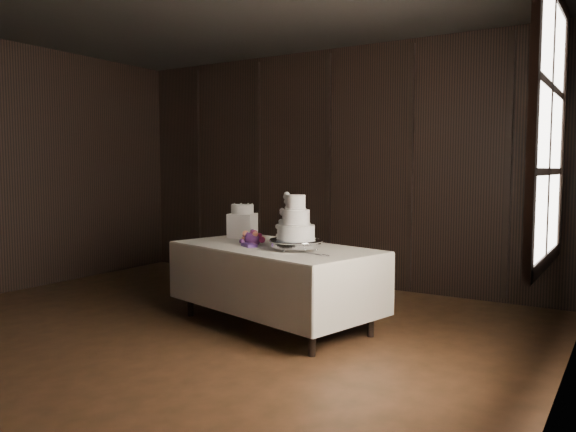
{
  "coord_description": "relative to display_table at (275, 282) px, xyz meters",
  "views": [
    {
      "loc": [
        3.4,
        -2.94,
        1.48
      ],
      "look_at": [
        0.68,
        1.41,
        1.05
      ],
      "focal_mm": 35.0,
      "sensor_mm": 36.0,
      "label": 1
    }
  ],
  "objects": [
    {
      "name": "room",
      "position": [
        -0.53,
        -1.41,
        1.08
      ],
      "size": [
        6.08,
        7.08,
        3.08
      ],
      "color": "black",
      "rests_on": "ground"
    },
    {
      "name": "window",
      "position": [
        2.44,
        -0.91,
        1.28
      ],
      "size": [
        0.06,
        1.16,
        1.56
      ],
      "primitive_type": "cube",
      "color": "black",
      "rests_on": "room"
    },
    {
      "name": "display_table",
      "position": [
        0.0,
        0.0,
        0.0
      ],
      "size": [
        2.19,
        1.5,
        0.76
      ],
      "rotation": [
        0.0,
        0.0,
        -0.25
      ],
      "color": "beige",
      "rests_on": "ground"
    },
    {
      "name": "cake_stand",
      "position": [
        0.29,
        -0.1,
        0.39
      ],
      "size": [
        0.5,
        0.5,
        0.09
      ],
      "primitive_type": "cylinder",
      "rotation": [
        0.0,
        0.0,
        0.03
      ],
      "color": "silver",
      "rests_on": "display_table"
    },
    {
      "name": "wedding_cake",
      "position": [
        0.27,
        -0.11,
        0.59
      ],
      "size": [
        0.38,
        0.34,
        0.4
      ],
      "rotation": [
        0.0,
        0.0,
        -0.19
      ],
      "color": "white",
      "rests_on": "cake_stand"
    },
    {
      "name": "bouquet",
      "position": [
        -0.23,
        -0.04,
        0.4
      ],
      "size": [
        0.43,
        0.47,
        0.18
      ],
      "primitive_type": null,
      "rotation": [
        0.0,
        0.0,
        -0.54
      ],
      "color": "#D0596E",
      "rests_on": "display_table"
    },
    {
      "name": "box_pedestal",
      "position": [
        -0.67,
        0.41,
        0.47
      ],
      "size": [
        0.32,
        0.32,
        0.25
      ],
      "primitive_type": "cube",
      "rotation": [
        0.0,
        0.0,
        0.28
      ],
      "color": "white",
      "rests_on": "display_table"
    },
    {
      "name": "small_cake",
      "position": [
        -0.67,
        0.41,
        0.64
      ],
      "size": [
        0.25,
        0.25,
        0.1
      ],
      "primitive_type": "cylinder",
      "rotation": [
        0.0,
        0.0,
        -0.06
      ],
      "color": "white",
      "rests_on": "box_pedestal"
    },
    {
      "name": "cake_knife",
      "position": [
        0.54,
        -0.26,
        0.35
      ],
      "size": [
        0.36,
        0.15,
        0.01
      ],
      "primitive_type": "cube",
      "rotation": [
        0.0,
        0.0,
        -0.34
      ],
      "color": "silver",
      "rests_on": "display_table"
    }
  ]
}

